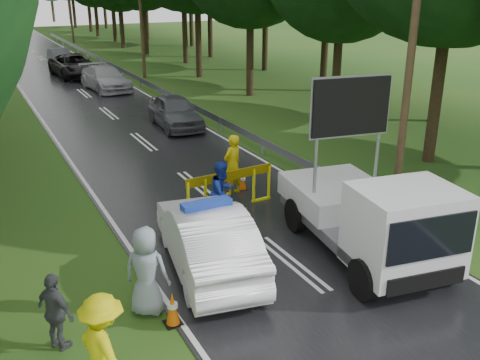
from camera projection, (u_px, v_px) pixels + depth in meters
ground at (292, 263)px, 13.27m from camera, size 160.00×160.00×0.00m
road at (66, 79)px, 38.24m from camera, size 7.00×140.00×0.02m
guardrail at (118, 68)px, 39.37m from camera, size 0.12×60.06×0.70m
utility_pole_near at (413, 37)px, 15.39m from camera, size 1.40×0.24×10.00m
utility_pole_mid at (140, 4)px, 37.04m from camera, size 1.40×0.24×10.00m
police_sedan at (207, 238)px, 12.79m from camera, size 2.51×5.10×1.77m
work_truck at (372, 216)px, 13.09m from camera, size 3.18×5.73×4.34m
barrier at (230, 180)px, 16.18m from camera, size 2.94×0.25×1.22m
officer at (233, 165)px, 17.25m from camera, size 0.86×0.71×2.02m
civilian at (223, 192)px, 15.24m from camera, size 1.13×1.07×1.84m
bystander_left at (104, 349)px, 8.65m from camera, size 1.10×1.44×1.98m
bystander_mid at (56, 312)px, 9.96m from camera, size 0.80×1.00×1.59m
bystander_right at (146, 271)px, 11.00m from camera, size 1.13×1.07×1.95m
queue_car_first at (175, 111)px, 25.38m from camera, size 2.10×4.61×1.53m
queue_car_second at (105, 78)px, 34.13m from camera, size 2.58×5.34×1.50m
queue_car_third at (75, 66)px, 38.79m from camera, size 3.12×6.00×1.61m
queue_car_fourth at (60, 57)px, 43.82m from camera, size 1.51×4.29×1.41m
cone_near_left at (173, 309)px, 10.80m from camera, size 0.35×0.35×0.74m
cone_center at (246, 221)px, 14.70m from camera, size 0.39×0.39×0.82m
cone_far at (243, 181)px, 17.85m from camera, size 0.30×0.30×0.64m
cone_left_mid at (144, 260)px, 12.65m from camera, size 0.38×0.38×0.80m
cone_right at (358, 201)px, 16.14m from camera, size 0.32×0.32×0.68m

